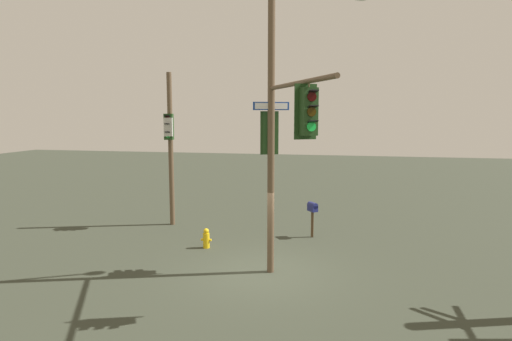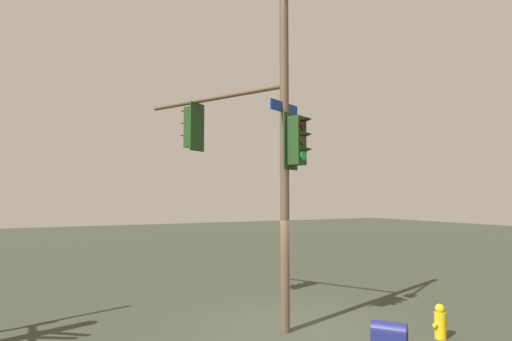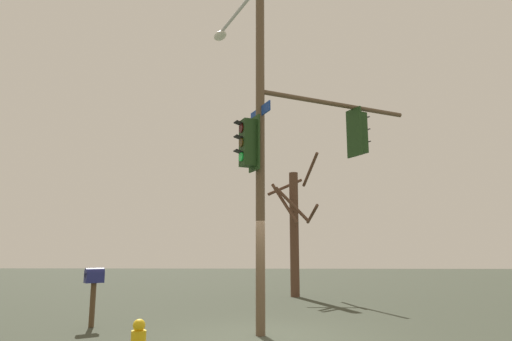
% 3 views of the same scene
% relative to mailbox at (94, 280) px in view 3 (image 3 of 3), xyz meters
% --- Properties ---
extents(ground_plane, '(80.00, 80.00, 0.00)m').
position_rel_mailbox_xyz_m(ground_plane, '(-1.21, -4.29, -1.11)').
color(ground_plane, '#35392C').
extents(main_signal_pole_assembly, '(3.37, 5.54, 8.69)m').
position_rel_mailbox_xyz_m(main_signal_pole_assembly, '(-0.49, -4.62, 3.78)').
color(main_signal_pole_assembly, brown).
rests_on(main_signal_pole_assembly, ground).
extents(mailbox, '(0.46, 0.50, 1.41)m').
position_rel_mailbox_xyz_m(mailbox, '(0.00, 0.00, 0.00)').
color(mailbox, '#4C3823').
rests_on(mailbox, ground).
extents(bare_tree_behind_pole, '(2.13, 2.19, 5.94)m').
position_rel_mailbox_xyz_m(bare_tree_behind_pole, '(7.63, -5.39, 1.76)').
color(bare_tree_behind_pole, '#523728').
rests_on(bare_tree_behind_pole, ground).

